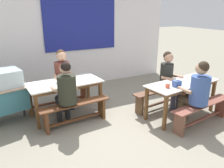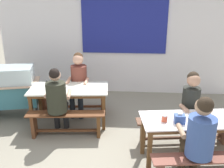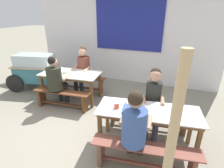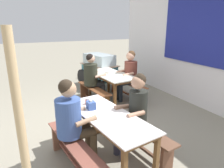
{
  "view_description": "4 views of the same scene",
  "coord_description": "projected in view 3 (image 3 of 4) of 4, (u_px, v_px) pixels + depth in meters",
  "views": [
    {
      "loc": [
        -1.9,
        -3.4,
        2.22
      ],
      "look_at": [
        -0.04,
        0.34,
        0.79
      ],
      "focal_mm": 35.3,
      "sensor_mm": 36.0,
      "label": 1
    },
    {
      "loc": [
        0.36,
        -3.54,
        2.5
      ],
      "look_at": [
        0.03,
        0.91,
        0.9
      ],
      "focal_mm": 40.11,
      "sensor_mm": 36.0,
      "label": 2
    },
    {
      "loc": [
        1.7,
        -2.68,
        2.29
      ],
      "look_at": [
        0.51,
        0.51,
        0.84
      ],
      "focal_mm": 28.13,
      "sensor_mm": 36.0,
      "label": 3
    },
    {
      "loc": [
        3.89,
        -1.28,
        2.05
      ],
      "look_at": [
        0.56,
        0.35,
        0.94
      ],
      "focal_mm": 32.78,
      "sensor_mm": 36.0,
      "label": 4
    }
  ],
  "objects": [
    {
      "name": "food_cart",
      "position": [
        35.0,
        69.0,
        5.27
      ],
      "size": [
        1.71,
        1.04,
        1.08
      ],
      "color": "teal",
      "rests_on": "ground_plane"
    },
    {
      "name": "ground_plane",
      "position": [
        81.0,
        125.0,
        3.76
      ],
      "size": [
        40.0,
        40.0,
        0.0
      ],
      "primitive_type": "plane",
      "color": "gray"
    },
    {
      "name": "person_right_near_table",
      "position": [
        153.0,
        98.0,
        3.29
      ],
      "size": [
        0.44,
        0.55,
        1.32
      ],
      "color": "#343346",
      "rests_on": "ground_plane"
    },
    {
      "name": "tissue_box",
      "position": [
        128.0,
        108.0,
        2.85
      ],
      "size": [
        0.15,
        0.12,
        0.15
      ],
      "color": "#3A579C",
      "rests_on": "dining_table_near"
    },
    {
      "name": "condiment_jar",
      "position": [
        117.0,
        105.0,
        2.94
      ],
      "size": [
        0.09,
        0.09,
        0.1
      ],
      "color": "#D85134",
      "rests_on": "dining_table_near"
    },
    {
      "name": "person_center_facing",
      "position": [
        83.0,
        67.0,
        4.97
      ],
      "size": [
        0.46,
        0.57,
        1.35
      ],
      "color": "black",
      "rests_on": "ground_plane"
    },
    {
      "name": "dining_table_far",
      "position": [
        71.0,
        76.0,
        4.62
      ],
      "size": [
        1.59,
        0.88,
        0.76
      ],
      "color": "silver",
      "rests_on": "ground_plane"
    },
    {
      "name": "soup_bowl",
      "position": [
        66.0,
        72.0,
        4.59
      ],
      "size": [
        0.18,
        0.18,
        0.05
      ],
      "primitive_type": "cylinder",
      "color": "silver",
      "rests_on": "dining_table_far"
    },
    {
      "name": "bench_far_front",
      "position": [
        62.0,
        97.0,
        4.3
      ],
      "size": [
        1.45,
        0.39,
        0.46
      ],
      "color": "brown",
      "rests_on": "ground_plane"
    },
    {
      "name": "bench_near_front",
      "position": [
        145.0,
        155.0,
        2.6
      ],
      "size": [
        1.61,
        0.47,
        0.46
      ],
      "color": "brown",
      "rests_on": "ground_plane"
    },
    {
      "name": "dining_table_near",
      "position": [
        148.0,
        114.0,
        2.93
      ],
      "size": [
        1.76,
        0.85,
        0.76
      ],
      "color": "silver",
      "rests_on": "ground_plane"
    },
    {
      "name": "backdrop_wall",
      "position": [
        123.0,
        33.0,
        5.61
      ],
      "size": [
        6.04,
        0.23,
        3.04
      ],
      "color": "white",
      "rests_on": "ground_plane"
    },
    {
      "name": "bench_near_back",
      "position": [
        148.0,
        115.0,
        3.55
      ],
      "size": [
        1.69,
        0.47,
        0.46
      ],
      "color": "brown",
      "rests_on": "ground_plane"
    },
    {
      "name": "person_left_back_turned",
      "position": [
        56.0,
        79.0,
        4.21
      ],
      "size": [
        0.49,
        0.55,
        1.31
      ],
      "color": "#232527",
      "rests_on": "ground_plane"
    },
    {
      "name": "bench_far_back",
      "position": [
        80.0,
        81.0,
        5.24
      ],
      "size": [
        1.55,
        0.39,
        0.46
      ],
      "color": "brown",
      "rests_on": "ground_plane"
    },
    {
      "name": "wooden_support_post",
      "position": [
        169.0,
        154.0,
        1.67
      ],
      "size": [
        0.09,
        0.09,
        2.03
      ],
      "primitive_type": "cylinder",
      "color": "tan",
      "rests_on": "ground_plane"
    },
    {
      "name": "person_near_front",
      "position": [
        135.0,
        125.0,
        2.5
      ],
      "size": [
        0.49,
        0.57,
        1.33
      ],
      "color": "#483A27",
      "rests_on": "ground_plane"
    }
  ]
}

